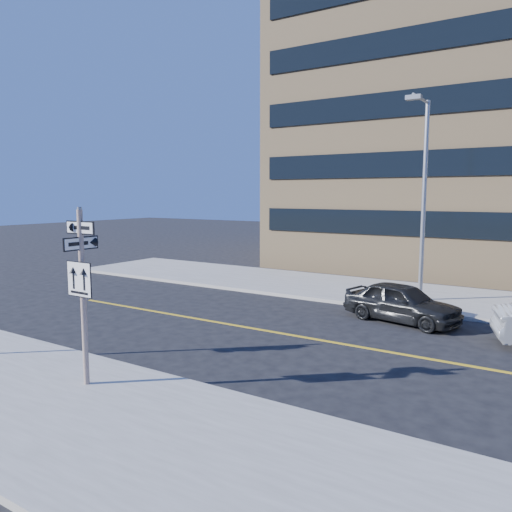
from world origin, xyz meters
The scene contains 5 objects.
ground centered at (0.00, 0.00, 0.00)m, with size 120.00×120.00×0.00m, color black.
sign_pole centered at (0.00, -2.51, 2.44)m, with size 0.92×0.92×4.06m.
parked_car_a centered at (4.25, 7.58, 0.70)m, with size 4.11×1.65×1.40m, color black.
streetlight_a centered at (4.00, 10.76, 4.76)m, with size 0.55×2.25×8.00m.
building_brick centered at (2.00, 25.00, 9.00)m, with size 18.00×18.00×18.00m, color tan.
Camera 1 is at (9.25, -9.66, 4.49)m, focal length 35.00 mm.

